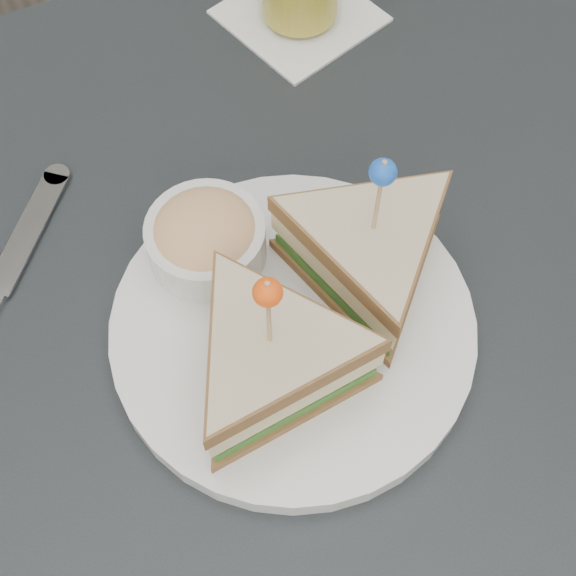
% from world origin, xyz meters
% --- Properties ---
extents(ground_plane, '(3.50, 3.50, 0.00)m').
position_xyz_m(ground_plane, '(0.00, 0.00, 0.00)').
color(ground_plane, '#3F3833').
extents(table, '(0.80, 0.80, 0.75)m').
position_xyz_m(table, '(0.00, 0.00, 0.67)').
color(table, black).
rests_on(table, ground).
extents(plate_meal, '(0.34, 0.34, 0.15)m').
position_xyz_m(plate_meal, '(0.02, -0.00, 0.79)').
color(plate_meal, white).
rests_on(plate_meal, table).
extents(cutlery_knife, '(0.14, 0.17, 0.01)m').
position_xyz_m(cutlery_knife, '(-0.17, 0.12, 0.75)').
color(cutlery_knife, silver).
rests_on(cutlery_knife, table).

